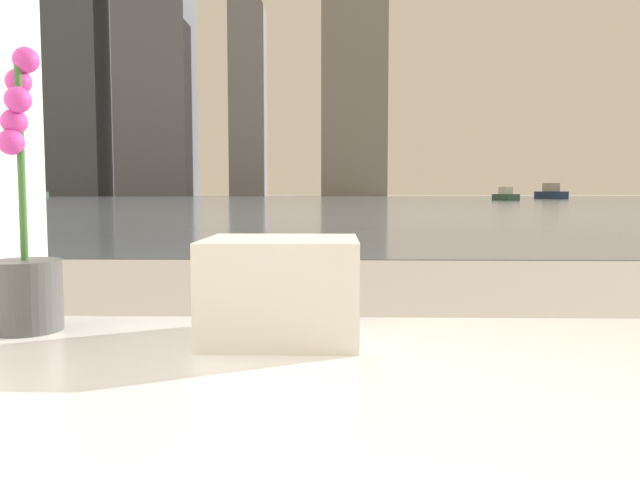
% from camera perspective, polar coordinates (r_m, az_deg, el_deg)
% --- Properties ---
extents(potted_orchid, '(0.12, 0.12, 0.47)m').
position_cam_1_polar(potted_orchid, '(1.15, -25.41, -1.44)').
color(potted_orchid, '#4C4C4C').
rests_on(potted_orchid, bathtub).
extents(towel_stack, '(0.24, 0.21, 0.16)m').
position_cam_1_polar(towel_stack, '(0.99, -3.53, -4.45)').
color(towel_stack, silver).
rests_on(towel_stack, bathtub).
extents(harbor_water, '(180.00, 110.00, 0.01)m').
position_cam_1_polar(harbor_water, '(62.12, 1.48, 3.72)').
color(harbor_water, slate).
rests_on(harbor_water, ground_plane).
extents(harbor_boat_0, '(2.29, 4.76, 1.71)m').
position_cam_1_polar(harbor_boat_0, '(72.27, 20.36, 4.03)').
color(harbor_boat_0, navy).
rests_on(harbor_boat_0, harbor_water).
extents(harbor_boat_2, '(3.20, 4.68, 1.67)m').
position_cam_1_polar(harbor_boat_2, '(89.36, -24.95, 3.91)').
color(harbor_boat_2, '#335647').
rests_on(harbor_boat_2, harbor_water).
extents(harbor_boat_4, '(1.74, 3.38, 1.21)m').
position_cam_1_polar(harbor_boat_4, '(58.85, 16.60, 3.91)').
color(harbor_boat_4, '#335647').
rests_on(harbor_boat_4, harbor_water).
extents(skyline_tower_2, '(6.23, 8.08, 35.08)m').
position_cam_1_polar(skyline_tower_2, '(120.42, -6.59, 12.41)').
color(skyline_tower_2, slate).
rests_on(skyline_tower_2, ground_plane).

